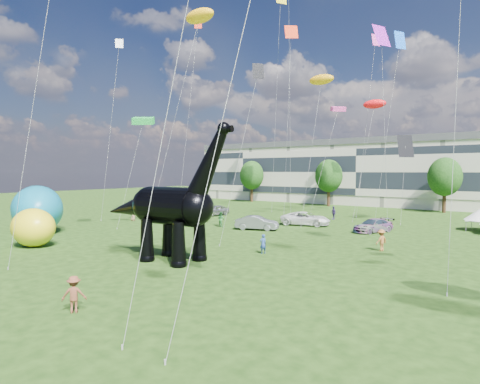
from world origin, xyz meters
The scene contains 15 objects.
ground centered at (0.00, 0.00, 0.00)m, with size 220.00×220.00×0.00m, color #16330C.
terrace_row centered at (-8.00, 62.00, 6.00)m, with size 78.00×11.00×12.00m, color beige.
tree_far_left centered at (-30.00, 53.00, 6.29)m, with size 5.20×5.20×9.44m.
tree_mid_left centered at (-12.00, 53.00, 6.29)m, with size 5.20×5.20×9.44m.
tree_mid_right centered at (8.00, 53.00, 6.29)m, with size 5.20×5.20×9.44m.
dinosaur_sculpture centered at (-1.95, 2.58, 3.93)m, with size 12.74×3.67×10.40m.
car_silver centered at (-18.64, 27.51, 0.81)m, with size 1.91×4.74×1.62m, color #ACABB0.
car_grey centered at (-5.36, 19.35, 0.80)m, with size 1.70×4.88×1.61m, color gray.
car_white centered at (-2.72, 26.11, 0.83)m, with size 2.76×5.99×1.67m, color white.
car_dark centered at (5.83, 25.57, 0.73)m, with size 2.06×5.06×1.47m, color #595960.
gazebo_left centered at (-25.33, 29.75, 1.86)m, with size 3.96×3.96×2.65m.
inflatable_teal centered at (-23.04, 3.16, 2.57)m, with size 8.23×5.14×5.14m, color #0D7A9F.
inflatable_yellow centered at (-15.39, -0.98, 1.71)m, with size 4.45×3.42×3.42m, color yellow.
visitors centered at (-1.55, 16.37, 0.89)m, with size 48.83×43.62×1.85m.
kites centered at (5.06, 17.66, 18.81)m, with size 59.11×51.66×29.04m.
Camera 1 is at (20.50, -18.06, 6.71)m, focal length 30.00 mm.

